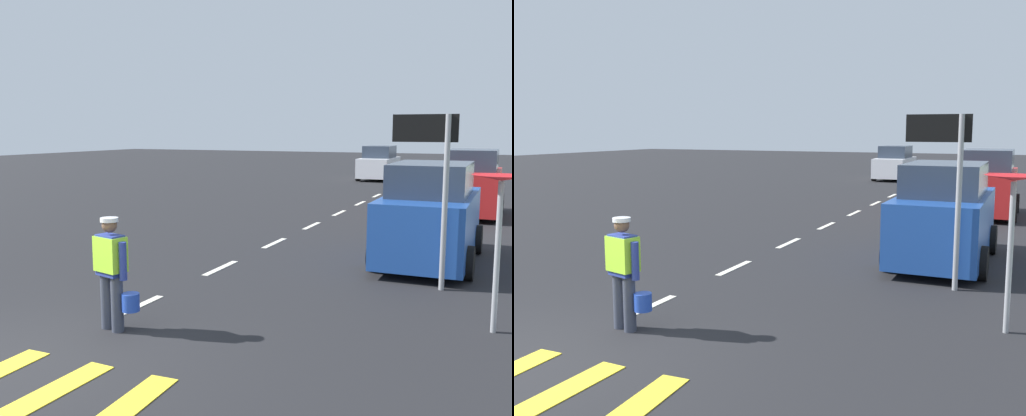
{
  "view_description": "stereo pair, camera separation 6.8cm",
  "coord_description": "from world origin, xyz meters",
  "views": [
    {
      "loc": [
        5.63,
        -4.99,
        2.92
      ],
      "look_at": [
        0.1,
        7.32,
        1.1
      ],
      "focal_mm": 40.79,
      "sensor_mm": 36.0,
      "label": 1
    },
    {
      "loc": [
        5.69,
        -4.96,
        2.92
      ],
      "look_at": [
        0.1,
        7.32,
        1.1
      ],
      "focal_mm": 40.79,
      "sensor_mm": 36.0,
      "label": 2
    }
  ],
  "objects": [
    {
      "name": "lane_center_line",
      "position": [
        0.0,
        25.2,
        0.0
      ],
      "size": [
        0.14,
        46.4,
        0.01
      ],
      "color": "silver",
      "rests_on": "ground"
    },
    {
      "name": "ground_plane",
      "position": [
        0.0,
        21.0,
        0.0
      ],
      "size": [
        96.0,
        96.0,
        0.0
      ],
      "primitive_type": "plane",
      "color": "black"
    },
    {
      "name": "yield_sign",
      "position": [
        5.44,
        3.85,
        2.06
      ],
      "size": [
        0.8,
        0.8,
        2.29
      ],
      "color": "gray",
      "rests_on": "ground"
    },
    {
      "name": "car_parked_far",
      "position": [
        4.27,
        15.98,
        1.05
      ],
      "size": [
        2.01,
        3.95,
        2.26
      ],
      "color": "red",
      "rests_on": "ground"
    },
    {
      "name": "road_worker",
      "position": [
        0.35,
        1.66,
        0.93
      ],
      "size": [
        0.77,
        0.39,
        1.67
      ],
      "color": "#383D4C",
      "rests_on": "ground"
    },
    {
      "name": "car_parked_curbside",
      "position": [
        3.94,
        8.16,
        1.03
      ],
      "size": [
        2.06,
        4.38,
        2.21
      ],
      "color": "#1E4799",
      "rests_on": "ground"
    },
    {
      "name": "car_oncoming_third",
      "position": [
        -1.77,
        29.12,
        0.92
      ],
      "size": [
        2.01,
        4.12,
        1.99
      ],
      "color": "silver",
      "rests_on": "ground"
    },
    {
      "name": "lane_direction_sign",
      "position": [
        4.24,
        5.9,
        2.41
      ],
      "size": [
        1.16,
        0.11,
        3.2
      ],
      "color": "gray",
      "rests_on": "ground"
    }
  ]
}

